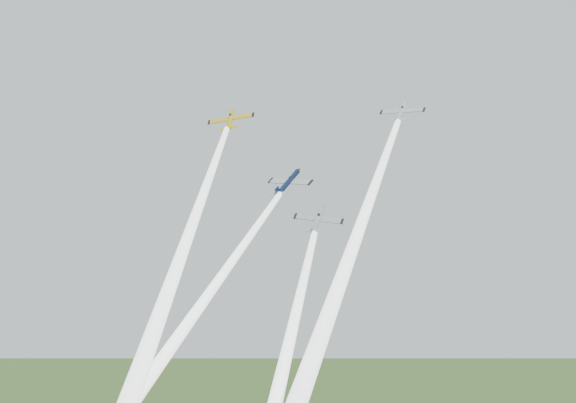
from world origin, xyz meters
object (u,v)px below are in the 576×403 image
object	(u,v)px
plane_yellow	(230,119)
plane_silver_low	(318,220)
plane_navy	(288,183)
plane_silver_right	(402,112)

from	to	relation	value
plane_yellow	plane_silver_low	world-z (taller)	plane_yellow
plane_navy	plane_silver_low	size ratio (longest dim) A/B	1.17
plane_silver_low	plane_silver_right	bearing A→B (deg)	44.44
plane_navy	plane_silver_right	bearing A→B (deg)	13.64
plane_yellow	plane_silver_right	distance (m)	29.67
plane_yellow	plane_silver_low	xyz separation A→B (m)	(18.43, -12.83, -19.55)
plane_navy	plane_silver_right	distance (m)	22.13
plane_silver_right	plane_silver_low	distance (m)	24.56
plane_yellow	plane_silver_right	bearing A→B (deg)	-8.86
plane_yellow	plane_navy	size ratio (longest dim) A/B	0.96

